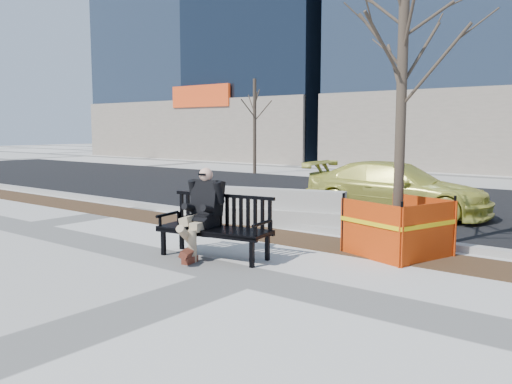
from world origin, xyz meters
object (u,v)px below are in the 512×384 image
(seated_man, at_px, (203,255))
(bench, at_px, (214,258))
(sedan, at_px, (395,215))
(jersey_barrier_left, at_px, (280,226))
(tree_fence, at_px, (396,254))

(seated_man, bearing_deg, bench, -11.53)
(seated_man, bearing_deg, sedan, 73.13)
(sedan, bearing_deg, seated_man, 168.36)
(bench, height_order, jersey_barrier_left, bench)
(seated_man, height_order, tree_fence, tree_fence)
(bench, distance_m, sedan, 6.02)
(tree_fence, distance_m, sedan, 4.30)
(seated_man, bearing_deg, tree_fence, 29.81)
(sedan, bearing_deg, bench, 170.84)
(bench, bearing_deg, jersey_barrier_left, 96.07)
(seated_man, relative_size, sedan, 0.33)
(seated_man, xyz_separation_m, jersey_barrier_left, (-0.58, 3.00, 0.00))
(sedan, xyz_separation_m, jersey_barrier_left, (-1.35, -3.00, 0.00))
(seated_man, relative_size, jersey_barrier_left, 0.51)
(tree_fence, relative_size, sedan, 1.14)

